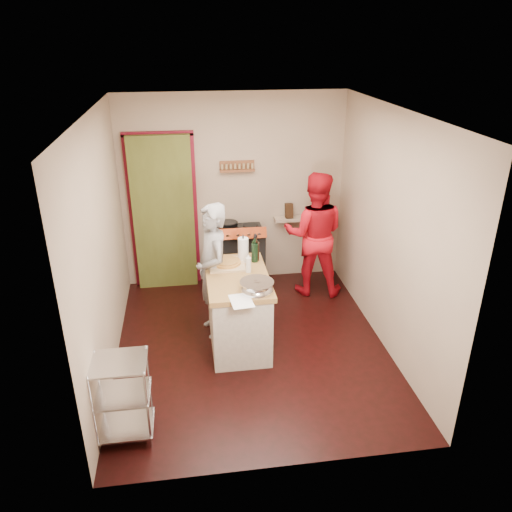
{
  "coord_description": "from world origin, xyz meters",
  "views": [
    {
      "loc": [
        -0.63,
        -4.72,
        3.29
      ],
      "look_at": [
        0.05,
        0.0,
        1.12
      ],
      "focal_mm": 35.0,
      "sensor_mm": 36.0,
      "label": 1
    }
  ],
  "objects_px": {
    "wire_shelving": "(122,395)",
    "stove": "(241,258)",
    "island": "(238,307)",
    "person_stripe": "(213,271)",
    "person_red": "(314,234)"
  },
  "relations": [
    {
      "from": "person_stripe",
      "to": "wire_shelving",
      "type": "bearing_deg",
      "value": -43.65
    },
    {
      "from": "stove",
      "to": "island",
      "type": "bearing_deg",
      "value": -97.77
    },
    {
      "from": "person_stripe",
      "to": "person_red",
      "type": "distance_m",
      "value": 1.62
    },
    {
      "from": "person_stripe",
      "to": "stove",
      "type": "bearing_deg",
      "value": 143.25
    },
    {
      "from": "island",
      "to": "wire_shelving",
      "type": "bearing_deg",
      "value": -131.44
    },
    {
      "from": "wire_shelving",
      "to": "stove",
      "type": "bearing_deg",
      "value": 63.15
    },
    {
      "from": "stove",
      "to": "person_stripe",
      "type": "relative_size",
      "value": 0.63
    },
    {
      "from": "person_stripe",
      "to": "island",
      "type": "bearing_deg",
      "value": 29.14
    },
    {
      "from": "wire_shelving",
      "to": "person_red",
      "type": "xyz_separation_m",
      "value": [
        2.28,
        2.4,
        0.4
      ]
    },
    {
      "from": "wire_shelving",
      "to": "person_stripe",
      "type": "bearing_deg",
      "value": 60.48
    },
    {
      "from": "wire_shelving",
      "to": "person_stripe",
      "type": "height_order",
      "value": "person_stripe"
    },
    {
      "from": "stove",
      "to": "island",
      "type": "distance_m",
      "value": 1.34
    },
    {
      "from": "island",
      "to": "person_red",
      "type": "xyz_separation_m",
      "value": [
        1.13,
        1.1,
        0.38
      ]
    },
    {
      "from": "wire_shelving",
      "to": "person_red",
      "type": "height_order",
      "value": "person_red"
    },
    {
      "from": "stove",
      "to": "person_red",
      "type": "relative_size",
      "value": 0.6
    }
  ]
}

